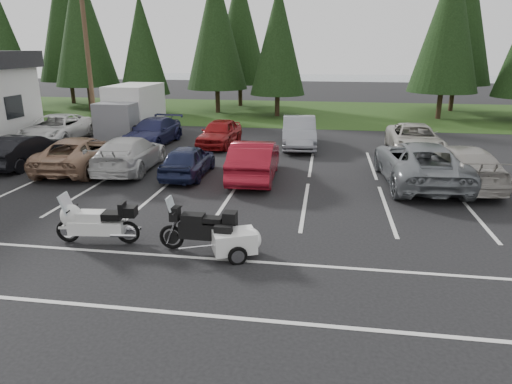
% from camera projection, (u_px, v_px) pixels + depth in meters
% --- Properties ---
extents(ground, '(120.00, 120.00, 0.00)m').
position_uv_depth(ground, '(205.00, 210.00, 14.94)').
color(ground, black).
rests_on(ground, ground).
extents(grass_strip, '(80.00, 16.00, 0.01)m').
position_uv_depth(grass_strip, '(280.00, 112.00, 37.54)').
color(grass_strip, '#1D3C13').
rests_on(grass_strip, ground).
extents(lake_water, '(70.00, 50.00, 0.02)m').
position_uv_depth(lake_water, '(330.00, 84.00, 66.15)').
color(lake_water, gray).
rests_on(lake_water, ground).
extents(utility_pole, '(1.60, 0.26, 9.00)m').
position_uv_depth(utility_pole, '(88.00, 54.00, 26.27)').
color(utility_pole, '#473321').
rests_on(utility_pole, ground).
extents(box_truck, '(2.40, 5.60, 2.90)m').
position_uv_depth(box_truck, '(129.00, 111.00, 27.43)').
color(box_truck, silver).
rests_on(box_truck, ground).
extents(stall_markings, '(32.00, 16.00, 0.01)m').
position_uv_depth(stall_markings, '(219.00, 192.00, 16.82)').
color(stall_markings, silver).
rests_on(stall_markings, ground).
extents(conifer_1, '(3.96, 3.96, 9.22)m').
position_uv_depth(conifer_1, '(4.00, 43.00, 36.47)').
color(conifer_1, '#332316').
rests_on(conifer_1, ground).
extents(conifer_2, '(5.10, 5.10, 11.89)m').
position_uv_depth(conifer_2, '(82.00, 23.00, 36.63)').
color(conifer_2, '#332316').
rests_on(conifer_2, ground).
extents(conifer_3, '(3.87, 3.87, 9.02)m').
position_uv_depth(conifer_3, '(142.00, 45.00, 35.02)').
color(conifer_3, '#332316').
rests_on(conifer_3, ground).
extents(conifer_4, '(4.80, 4.80, 11.17)m').
position_uv_depth(conifer_4, '(216.00, 28.00, 35.25)').
color(conifer_4, '#332316').
rests_on(conifer_4, ground).
extents(conifer_5, '(4.14, 4.14, 9.63)m').
position_uv_depth(conifer_5, '(278.00, 39.00, 33.57)').
color(conifer_5, '#332316').
rests_on(conifer_5, ground).
extents(conifer_6, '(4.93, 4.93, 11.48)m').
position_uv_depth(conifer_6, '(449.00, 23.00, 31.97)').
color(conifer_6, '#332316').
rests_on(conifer_6, ground).
extents(conifer_back_a, '(5.28, 5.28, 12.30)m').
position_uv_depth(conifer_back_a, '(64.00, 23.00, 41.09)').
color(conifer_back_a, '#332316').
rests_on(conifer_back_a, ground).
extents(conifer_back_b, '(4.97, 4.97, 11.58)m').
position_uv_depth(conifer_back_b, '(240.00, 27.00, 39.36)').
color(conifer_back_b, '#332316').
rests_on(conifer_back_b, ground).
extents(conifer_back_c, '(5.50, 5.50, 12.81)m').
position_uv_depth(conifer_back_c, '(462.00, 15.00, 35.87)').
color(conifer_back_c, '#332316').
rests_on(conifer_back_c, ground).
extents(car_near_1, '(1.79, 4.36, 1.41)m').
position_uv_depth(car_near_1, '(26.00, 150.00, 20.33)').
color(car_near_1, black).
rests_on(car_near_1, ground).
extents(car_near_2, '(2.70, 5.32, 1.44)m').
position_uv_depth(car_near_2, '(81.00, 153.00, 19.66)').
color(car_near_2, '#946F55').
rests_on(car_near_2, ground).
extents(car_near_3, '(2.38, 5.17, 1.47)m').
position_uv_depth(car_near_3, '(130.00, 154.00, 19.55)').
color(car_near_3, beige).
rests_on(car_near_3, ground).
extents(car_near_4, '(1.58, 3.89, 1.32)m').
position_uv_depth(car_near_4, '(188.00, 161.00, 18.65)').
color(car_near_4, '#181E3D').
rests_on(car_near_4, ground).
extents(car_near_5, '(1.82, 4.82, 1.57)m').
position_uv_depth(car_near_5, '(254.00, 160.00, 18.24)').
color(car_near_5, maroon).
rests_on(car_near_5, ground).
extents(car_near_6, '(3.12, 6.12, 1.66)m').
position_uv_depth(car_near_6, '(419.00, 163.00, 17.59)').
color(car_near_6, slate).
rests_on(car_near_6, ground).
extents(car_near_7, '(2.66, 5.49, 1.54)m').
position_uv_depth(car_near_7, '(460.00, 165.00, 17.46)').
color(car_near_7, '#A09B93').
rests_on(car_near_7, ground).
extents(car_far_0, '(3.02, 5.63, 1.50)m').
position_uv_depth(car_far_0, '(56.00, 129.00, 25.37)').
color(car_far_0, white).
rests_on(car_far_0, ground).
extents(car_far_1, '(2.25, 4.93, 1.40)m').
position_uv_depth(car_far_1, '(153.00, 132.00, 24.79)').
color(car_far_1, '#1C1F47').
rests_on(car_far_1, ground).
extents(car_far_2, '(1.98, 4.26, 1.41)m').
position_uv_depth(car_far_2, '(220.00, 133.00, 24.44)').
color(car_far_2, maroon).
rests_on(car_far_2, ground).
extents(car_far_3, '(2.07, 4.95, 1.59)m').
position_uv_depth(car_far_3, '(299.00, 132.00, 24.12)').
color(car_far_3, gray).
rests_on(car_far_3, ground).
extents(car_far_4, '(2.41, 5.18, 1.44)m').
position_uv_depth(car_far_4, '(414.00, 139.00, 22.68)').
color(car_far_4, '#B1ADA3').
rests_on(car_far_4, ground).
extents(touring_motorcycle, '(2.60, 1.04, 1.41)m').
position_uv_depth(touring_motorcycle, '(96.00, 219.00, 12.23)').
color(touring_motorcycle, silver).
rests_on(touring_motorcycle, ground).
extents(cargo_trailer, '(1.75, 1.39, 0.71)m').
position_uv_depth(cargo_trailer, '(234.00, 244.00, 11.48)').
color(cargo_trailer, white).
rests_on(cargo_trailer, ground).
extents(adventure_motorcycle, '(2.44, 0.90, 1.47)m').
position_uv_depth(adventure_motorcycle, '(199.00, 225.00, 11.71)').
color(adventure_motorcycle, black).
rests_on(adventure_motorcycle, ground).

